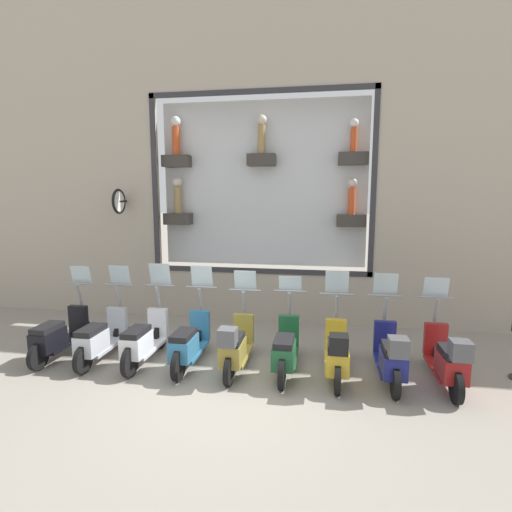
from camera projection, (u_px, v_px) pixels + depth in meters
The scene contains 11 objects.
ground_plane at pixel (225, 386), 6.36m from camera, with size 120.00×120.00×0.00m, color gray.
building_facade at pixel (261, 135), 9.21m from camera, with size 1.22×36.00×8.67m.
scooter_red_0 at pixel (447, 359), 6.26m from camera, with size 1.80×0.61×1.61m.
scooter_navy_1 at pixel (391, 356), 6.40m from camera, with size 1.79×0.61×1.65m.
scooter_yellow_2 at pixel (337, 352), 6.54m from camera, with size 1.79×0.60×1.67m.
scooter_green_3 at pixel (285, 350), 6.75m from camera, with size 1.80×0.60×1.54m.
scooter_olive_4 at pixel (235, 346), 6.82m from camera, with size 1.79×0.61×1.62m.
scooter_teal_5 at pixel (189, 343), 7.04m from camera, with size 1.80×0.60×1.69m.
scooter_white_6 at pixel (144, 340), 7.18m from camera, with size 1.81×0.60×1.70m.
scooter_silver_7 at pixel (100, 338), 7.31m from camera, with size 1.80×0.61×1.64m.
scooter_black_8 at pixel (58, 335), 7.45m from camera, with size 1.79×0.61×1.61m.
Camera 1 is at (-5.81, -1.48, 3.02)m, focal length 28.00 mm.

